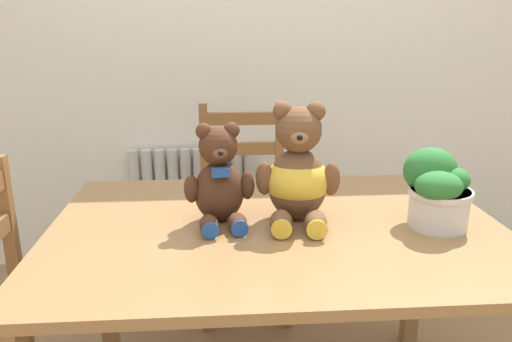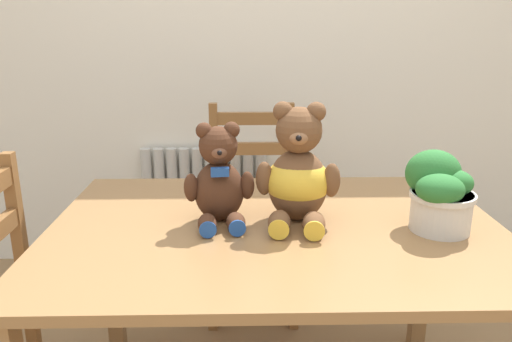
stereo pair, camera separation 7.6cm
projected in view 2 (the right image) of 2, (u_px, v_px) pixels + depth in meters
name	position (u px, v px, depth m)	size (l,w,h in m)	color
wall_back	(262.00, 32.00, 2.65)	(8.00, 0.04, 2.60)	silver
radiator	(205.00, 212.00, 2.86)	(0.71, 0.10, 0.68)	beige
dining_table	(276.00, 252.00, 1.55)	(1.38, 0.97, 0.75)	olive
wooden_chair_behind	(252.00, 211.00, 2.40)	(0.41, 0.43, 0.98)	brown
teddy_bear_left	(219.00, 180.00, 1.52)	(0.22, 0.23, 0.31)	#472819
teddy_bear_right	(298.00, 175.00, 1.52)	(0.26, 0.28, 0.37)	brown
potted_plant	(439.00, 192.00, 1.47)	(0.19, 0.22, 0.23)	beige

